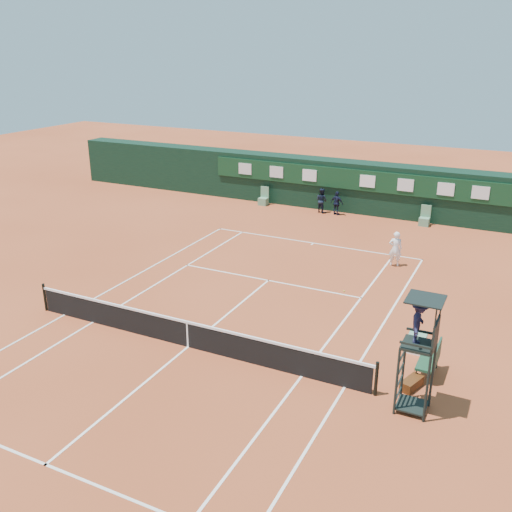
{
  "coord_description": "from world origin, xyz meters",
  "views": [
    {
      "loc": [
        9.5,
        -14.18,
        9.57
      ],
      "look_at": [
        -0.4,
        6.0,
        1.2
      ],
      "focal_mm": 40.0,
      "sensor_mm": 36.0,
      "label": 1
    }
  ],
  "objects_px": {
    "tennis_net": "(188,333)",
    "cooler": "(417,343)",
    "player": "(395,249)",
    "umpire_chair": "(420,331)",
    "player_bench": "(432,359)"
  },
  "relations": [
    {
      "from": "tennis_net",
      "to": "cooler",
      "type": "height_order",
      "value": "tennis_net"
    },
    {
      "from": "player",
      "to": "umpire_chair",
      "type": "bearing_deg",
      "value": 90.02
    },
    {
      "from": "cooler",
      "to": "player",
      "type": "height_order",
      "value": "player"
    },
    {
      "from": "cooler",
      "to": "umpire_chair",
      "type": "bearing_deg",
      "value": -81.06
    },
    {
      "from": "player_bench",
      "to": "umpire_chair",
      "type": "bearing_deg",
      "value": -94.36
    },
    {
      "from": "umpire_chair",
      "to": "player_bench",
      "type": "bearing_deg",
      "value": 85.64
    },
    {
      "from": "player_bench",
      "to": "cooler",
      "type": "bearing_deg",
      "value": 117.23
    },
    {
      "from": "tennis_net",
      "to": "player",
      "type": "relative_size",
      "value": 7.83
    },
    {
      "from": "tennis_net",
      "to": "player",
      "type": "bearing_deg",
      "value": 67.12
    },
    {
      "from": "umpire_chair",
      "to": "player",
      "type": "bearing_deg",
      "value": 105.71
    },
    {
      "from": "umpire_chair",
      "to": "player_bench",
      "type": "xyz_separation_m",
      "value": [
        0.15,
        2.01,
        -1.86
      ]
    },
    {
      "from": "player",
      "to": "tennis_net",
      "type": "bearing_deg",
      "value": 51.43
    },
    {
      "from": "umpire_chair",
      "to": "cooler",
      "type": "height_order",
      "value": "umpire_chair"
    },
    {
      "from": "player_bench",
      "to": "tennis_net",
      "type": "bearing_deg",
      "value": -166.99
    },
    {
      "from": "player_bench",
      "to": "player",
      "type": "height_order",
      "value": "player"
    }
  ]
}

